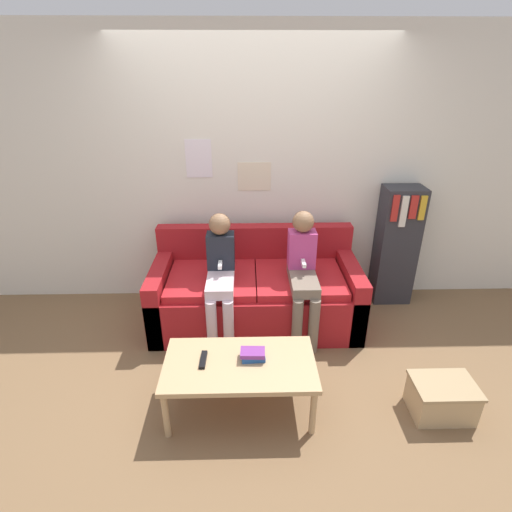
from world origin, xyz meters
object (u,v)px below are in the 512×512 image
storage_box (442,398)px  bookshelf (396,246)px  person_right (303,269)px  tv_remote (203,360)px  coffee_table (240,367)px  couch (256,293)px  person_left (220,271)px

storage_box → bookshelf: bearing=84.9°
person_right → tv_remote: (-0.79, -0.88, -0.23)m
coffee_table → person_right: 1.09m
couch → storage_box: (1.28, -1.20, -0.16)m
couch → person_left: bearing=-146.3°
person_left → storage_box: (1.59, -0.99, -0.51)m
coffee_table → storage_box: 1.44m
coffee_table → storage_box: size_ratio=2.43×
couch → person_right: size_ratio=1.68×
couch → person_left: person_left is taller
couch → person_right: person_right is taller
person_right → bookshelf: bookshelf is taller
person_right → bookshelf: (1.01, 0.55, -0.04)m
person_left → bookshelf: (1.72, 0.55, -0.03)m
coffee_table → person_right: person_right is taller
couch → person_right: bearing=-26.6°
couch → person_left: 0.51m
tv_remote → person_left: bearing=86.5°
couch → coffee_table: size_ratio=1.81×
coffee_table → storage_box: (1.41, -0.09, -0.23)m
person_left → person_right: bearing=0.1°
couch → storage_box: bearing=-43.2°
couch → coffee_table: (-0.14, -1.11, 0.07)m
person_right → storage_box: person_right is taller
coffee_table → tv_remote: tv_remote is taller
coffee_table → bookshelf: bookshelf is taller
coffee_table → bookshelf: size_ratio=0.86×
couch → person_right: 0.57m
coffee_table → person_right: bearing=59.0°
coffee_table → storage_box: coffee_table is taller
bookshelf → tv_remote: bearing=-141.5°
coffee_table → person_left: (-0.17, 0.90, 0.28)m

